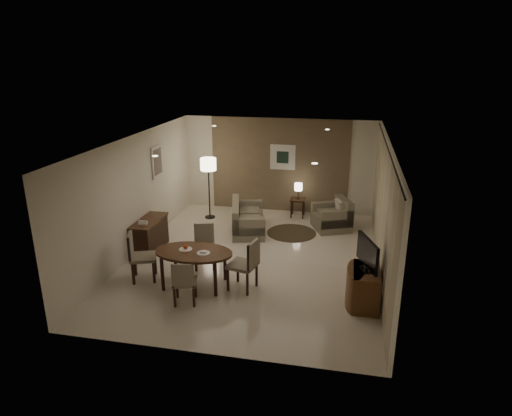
% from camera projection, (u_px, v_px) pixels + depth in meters
% --- Properties ---
extents(room_shell, '(5.50, 7.00, 2.70)m').
position_uv_depth(room_shell, '(258.00, 197.00, 10.22)').
color(room_shell, beige).
rests_on(room_shell, ground).
extents(taupe_accent, '(3.96, 0.03, 2.70)m').
position_uv_depth(taupe_accent, '(279.00, 165.00, 13.08)').
color(taupe_accent, brown).
rests_on(taupe_accent, wall_back).
extents(curtain_wall, '(0.08, 6.70, 2.58)m').
position_uv_depth(curtain_wall, '(382.00, 212.00, 9.34)').
color(curtain_wall, beige).
rests_on(curtain_wall, wall_right).
extents(curtain_rod, '(0.03, 6.80, 0.03)m').
position_uv_depth(curtain_rod, '(388.00, 148.00, 8.92)').
color(curtain_rod, black).
rests_on(curtain_rod, wall_right).
extents(art_back_frame, '(0.72, 0.03, 0.72)m').
position_uv_depth(art_back_frame, '(283.00, 157.00, 12.96)').
color(art_back_frame, silver).
rests_on(art_back_frame, wall_back).
extents(art_back_canvas, '(0.34, 0.01, 0.34)m').
position_uv_depth(art_back_canvas, '(283.00, 157.00, 12.94)').
color(art_back_canvas, black).
rests_on(art_back_canvas, wall_back).
extents(art_left_frame, '(0.03, 0.60, 0.80)m').
position_uv_depth(art_left_frame, '(157.00, 162.00, 11.32)').
color(art_left_frame, silver).
rests_on(art_left_frame, wall_left).
extents(art_left_canvas, '(0.01, 0.46, 0.64)m').
position_uv_depth(art_left_canvas, '(158.00, 162.00, 11.32)').
color(art_left_canvas, gray).
rests_on(art_left_canvas, wall_left).
extents(downlight_nl, '(0.10, 0.10, 0.01)m').
position_uv_depth(downlight_nl, '(155.00, 156.00, 8.02)').
color(downlight_nl, white).
rests_on(downlight_nl, ceiling).
extents(downlight_nr, '(0.10, 0.10, 0.01)m').
position_uv_depth(downlight_nr, '(315.00, 163.00, 7.48)').
color(downlight_nr, white).
rests_on(downlight_nr, ceiling).
extents(downlight_fl, '(0.10, 0.10, 0.01)m').
position_uv_depth(downlight_fl, '(214.00, 126.00, 11.36)').
color(downlight_fl, white).
rests_on(downlight_fl, ceiling).
extents(downlight_fr, '(0.10, 0.10, 0.01)m').
position_uv_depth(downlight_fr, '(327.00, 130.00, 10.82)').
color(downlight_fr, white).
rests_on(downlight_fr, ceiling).
extents(console_desk, '(0.48, 1.20, 0.75)m').
position_uv_depth(console_desk, '(150.00, 235.00, 10.64)').
color(console_desk, '#4C2F18').
rests_on(console_desk, floor).
extents(telephone, '(0.20, 0.14, 0.09)m').
position_uv_depth(telephone, '(143.00, 223.00, 10.23)').
color(telephone, white).
rests_on(telephone, console_desk).
extents(tv_cabinet, '(0.48, 0.90, 0.70)m').
position_uv_depth(tv_cabinet, '(366.00, 287.00, 8.32)').
color(tv_cabinet, brown).
rests_on(tv_cabinet, floor).
extents(flat_tv, '(0.36, 0.85, 0.60)m').
position_uv_depth(flat_tv, '(367.00, 254.00, 8.11)').
color(flat_tv, black).
rests_on(flat_tv, tv_cabinet).
extents(dining_table, '(1.55, 0.97, 0.73)m').
position_uv_depth(dining_table, '(194.00, 268.00, 9.03)').
color(dining_table, '#4C2F18').
rests_on(dining_table, floor).
extents(chair_near, '(0.51, 0.51, 0.87)m').
position_uv_depth(chair_near, '(185.00, 281.00, 8.36)').
color(chair_near, gray).
rests_on(chair_near, floor).
extents(chair_far, '(0.56, 0.56, 0.93)m').
position_uv_depth(chair_far, '(204.00, 247.00, 9.75)').
color(chair_far, gray).
rests_on(chair_far, floor).
extents(chair_left, '(0.63, 0.63, 1.02)m').
position_uv_depth(chair_left, '(143.00, 256.00, 9.21)').
color(chair_left, gray).
rests_on(chair_left, floor).
extents(chair_right, '(0.61, 0.61, 1.04)m').
position_uv_depth(chair_right, '(242.00, 264.00, 8.83)').
color(chair_right, gray).
rests_on(chair_right, floor).
extents(plate_a, '(0.26, 0.26, 0.02)m').
position_uv_depth(plate_a, '(186.00, 249.00, 8.99)').
color(plate_a, white).
rests_on(plate_a, dining_table).
extents(plate_b, '(0.26, 0.26, 0.02)m').
position_uv_depth(plate_b, '(204.00, 253.00, 8.82)').
color(plate_b, white).
rests_on(plate_b, dining_table).
extents(fruit_apple, '(0.09, 0.09, 0.09)m').
position_uv_depth(fruit_apple, '(186.00, 247.00, 8.97)').
color(fruit_apple, red).
rests_on(fruit_apple, plate_a).
extents(napkin, '(0.12, 0.08, 0.03)m').
position_uv_depth(napkin, '(203.00, 252.00, 8.81)').
color(napkin, white).
rests_on(napkin, plate_b).
extents(round_rug, '(1.27, 1.27, 0.01)m').
position_uv_depth(round_rug, '(291.00, 233.00, 11.77)').
color(round_rug, '#463B27').
rests_on(round_rug, floor).
extents(sofa, '(1.77, 1.17, 0.76)m').
position_uv_depth(sofa, '(248.00, 217.00, 11.82)').
color(sofa, gray).
rests_on(sofa, floor).
extents(armchair, '(1.14, 1.17, 0.81)m').
position_uv_depth(armchair, '(332.00, 214.00, 11.93)').
color(armchair, gray).
rests_on(armchair, floor).
extents(side_table, '(0.41, 0.41, 0.52)m').
position_uv_depth(side_table, '(298.00, 208.00, 12.89)').
color(side_table, black).
rests_on(side_table, floor).
extents(table_lamp, '(0.22, 0.22, 0.50)m').
position_uv_depth(table_lamp, '(298.00, 190.00, 12.73)').
color(table_lamp, '#FFEAC1').
rests_on(table_lamp, side_table).
extents(floor_lamp, '(0.43, 0.43, 1.71)m').
position_uv_depth(floor_lamp, '(209.00, 188.00, 12.61)').
color(floor_lamp, '#FFE5B7').
rests_on(floor_lamp, floor).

